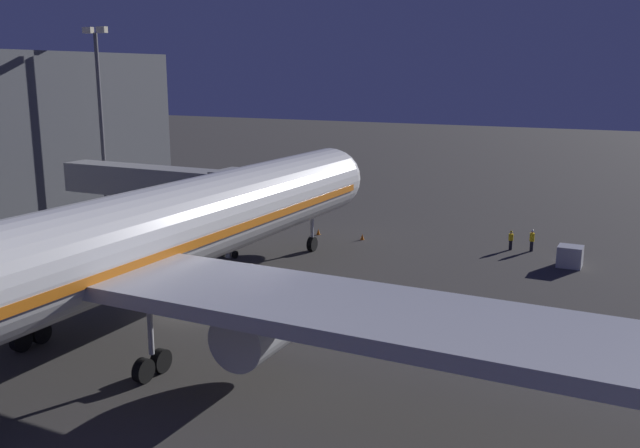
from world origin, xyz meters
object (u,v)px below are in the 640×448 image
(airliner_at_gate, at_px, (88,256))
(jet_bridge, at_px, (173,184))
(ground_crew_by_belt_loader, at_px, (511,239))
(traffic_cone_nose_starboard, at_px, (318,232))
(apron_floodlight_mast, at_px, (100,110))
(ground_crew_near_nose_gear, at_px, (532,239))
(traffic_cone_nose_port, at_px, (362,237))
(baggage_container_near_belt, at_px, (570,256))

(airliner_at_gate, distance_m, jet_bridge, 22.50)
(jet_bridge, relative_size, ground_crew_by_belt_loader, 11.43)
(jet_bridge, xyz_separation_m, traffic_cone_nose_starboard, (-8.21, -10.31, -5.33))
(apron_floodlight_mast, distance_m, ground_crew_near_nose_gear, 43.39)
(airliner_at_gate, distance_m, traffic_cone_nose_starboard, 30.79)
(ground_crew_near_nose_gear, distance_m, traffic_cone_nose_starboard, 18.83)
(apron_floodlight_mast, height_order, ground_crew_by_belt_loader, apron_floodlight_mast)
(traffic_cone_nose_port, bearing_deg, baggage_container_near_belt, 177.42)
(ground_crew_near_nose_gear, xyz_separation_m, ground_crew_by_belt_loader, (1.66, 0.35, -0.09))
(baggage_container_near_belt, bearing_deg, traffic_cone_nose_port, -2.58)
(jet_bridge, height_order, apron_floodlight_mast, apron_floodlight_mast)
(ground_crew_near_nose_gear, relative_size, traffic_cone_nose_port, 3.32)
(apron_floodlight_mast, height_order, traffic_cone_nose_starboard, apron_floodlight_mast)
(ground_crew_near_nose_gear, bearing_deg, traffic_cone_nose_port, 10.70)
(ground_crew_by_belt_loader, distance_m, traffic_cone_nose_port, 12.79)
(ground_crew_by_belt_loader, distance_m, traffic_cone_nose_starboard, 17.14)
(baggage_container_near_belt, height_order, traffic_cone_nose_port, baggage_container_near_belt)
(airliner_at_gate, distance_m, baggage_container_near_belt, 35.85)
(apron_floodlight_mast, relative_size, ground_crew_near_nose_gear, 10.38)
(jet_bridge, xyz_separation_m, traffic_cone_nose_port, (-12.61, -10.31, -5.33))
(apron_floodlight_mast, xyz_separation_m, baggage_container_near_belt, (-45.39, -1.70, -10.13))
(airliner_at_gate, bearing_deg, baggage_container_near_belt, -124.02)
(baggage_container_near_belt, xyz_separation_m, ground_crew_near_nose_gear, (3.47, -3.49, 0.20))
(jet_bridge, relative_size, traffic_cone_nose_port, 34.58)
(airliner_at_gate, distance_m, ground_crew_near_nose_gear, 37.08)
(traffic_cone_nose_starboard, bearing_deg, airliner_at_gate, 94.16)
(ground_crew_near_nose_gear, height_order, traffic_cone_nose_port, ground_crew_near_nose_gear)
(jet_bridge, bearing_deg, traffic_cone_nose_starboard, -128.53)
(airliner_at_gate, relative_size, ground_crew_near_nose_gear, 34.05)
(ground_crew_by_belt_loader, xyz_separation_m, traffic_cone_nose_port, (12.56, 2.34, -0.64))
(traffic_cone_nose_port, bearing_deg, ground_crew_near_nose_gear, -169.30)
(jet_bridge, height_order, ground_crew_by_belt_loader, jet_bridge)
(apron_floodlight_mast, height_order, traffic_cone_nose_port, apron_floodlight_mast)
(ground_crew_near_nose_gear, xyz_separation_m, traffic_cone_nose_port, (14.22, 2.69, -0.73))
(ground_crew_by_belt_loader, bearing_deg, jet_bridge, 26.67)
(airliner_at_gate, height_order, jet_bridge, airliner_at_gate)
(ground_crew_near_nose_gear, bearing_deg, jet_bridge, 25.85)
(jet_bridge, bearing_deg, traffic_cone_nose_port, -140.73)
(ground_crew_near_nose_gear, xyz_separation_m, traffic_cone_nose_starboard, (18.62, 2.69, -0.73))
(jet_bridge, xyz_separation_m, ground_crew_near_nose_gear, (-26.83, -13.00, -4.60))
(apron_floodlight_mast, bearing_deg, ground_crew_by_belt_loader, -173.16)
(jet_bridge, xyz_separation_m, apron_floodlight_mast, (15.09, -7.81, 5.34))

